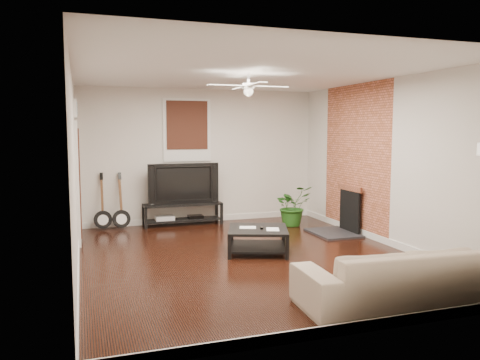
% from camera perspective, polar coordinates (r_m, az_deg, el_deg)
% --- Properties ---
extents(room, '(5.01, 6.01, 2.81)m').
position_cam_1_polar(room, '(7.25, 1.00, 1.66)').
color(room, black).
rests_on(room, ground).
extents(brick_accent, '(0.02, 2.20, 2.80)m').
position_cam_1_polar(brick_accent, '(9.24, 13.59, 2.41)').
color(brick_accent, '#A75736').
rests_on(brick_accent, floor).
extents(fireplace, '(0.80, 1.10, 0.92)m').
position_cam_1_polar(fireplace, '(9.19, 11.93, -3.47)').
color(fireplace, black).
rests_on(fireplace, floor).
extents(window_back, '(1.00, 0.06, 1.30)m').
position_cam_1_polar(window_back, '(10.01, -6.33, 5.95)').
color(window_back, '#3C1A10').
rests_on(window_back, wall_back).
extents(door_left, '(0.08, 1.00, 2.50)m').
position_cam_1_polar(door_left, '(8.75, -18.73, 1.09)').
color(door_left, white).
rests_on(door_left, wall_left).
extents(tv_stand, '(1.61, 0.43, 0.45)m').
position_cam_1_polar(tv_stand, '(9.94, -6.84, -4.04)').
color(tv_stand, black).
rests_on(tv_stand, floor).
extents(tv, '(1.44, 0.19, 0.83)m').
position_cam_1_polar(tv, '(9.87, -6.91, -0.37)').
color(tv, black).
rests_on(tv, tv_stand).
extents(coffee_table, '(1.18, 1.18, 0.39)m').
position_cam_1_polar(coffee_table, '(7.69, 2.15, -7.20)').
color(coffee_table, black).
rests_on(coffee_table, floor).
extents(sofa, '(2.25, 0.98, 0.64)m').
position_cam_1_polar(sofa, '(5.72, 18.06, -10.80)').
color(sofa, '#C6B594').
rests_on(sofa, floor).
extents(potted_plant, '(0.84, 0.76, 0.83)m').
position_cam_1_polar(potted_plant, '(9.81, 6.29, -3.07)').
color(potted_plant, '#235E1B').
rests_on(potted_plant, floor).
extents(guitar_left, '(0.35, 0.25, 1.13)m').
position_cam_1_polar(guitar_left, '(9.67, -16.10, -2.47)').
color(guitar_left, black).
rests_on(guitar_left, floor).
extents(guitar_right, '(0.37, 0.28, 1.13)m').
position_cam_1_polar(guitar_right, '(9.66, -14.02, -2.42)').
color(guitar_right, black).
rests_on(guitar_right, floor).
extents(ceiling_fan, '(1.24, 1.24, 0.32)m').
position_cam_1_polar(ceiling_fan, '(7.26, 1.02, 11.14)').
color(ceiling_fan, white).
rests_on(ceiling_fan, ceiling).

